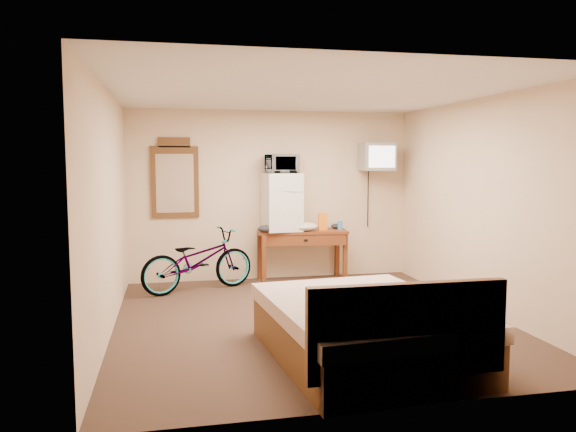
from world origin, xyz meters
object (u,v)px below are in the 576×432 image
at_px(microwave, 282,164).
at_px(wall_mirror, 175,179).
at_px(blue_cup, 340,225).
at_px(bicycle, 198,260).
at_px(crt_television, 377,157).
at_px(mini_fridge, 282,202).
at_px(bed, 366,329).
at_px(desk, 303,239).

relative_size(microwave, wall_mirror, 0.43).
distance_m(blue_cup, bicycle, 2.17).
bearing_deg(crt_television, mini_fridge, 179.28).
bearing_deg(bed, microwave, 91.19).
bearing_deg(microwave, bed, -78.62).
bearing_deg(bed, wall_mirror, 113.60).
relative_size(microwave, crt_television, 0.85).
distance_m(desk, wall_mirror, 2.04).
bearing_deg(wall_mirror, microwave, -8.70).
distance_m(mini_fridge, blue_cup, 0.94).
height_order(desk, mini_fridge, mini_fridge).
relative_size(desk, bicycle, 0.84).
bearing_deg(mini_fridge, bed, -88.81).
height_order(blue_cup, bed, bed).
height_order(desk, bed, bed).
distance_m(blue_cup, crt_television, 1.16).
relative_size(mini_fridge, bed, 0.38).
distance_m(microwave, crt_television, 1.45).
xyz_separation_m(blue_cup, bicycle, (-2.11, -0.34, -0.39)).
height_order(mini_fridge, crt_television, crt_television).
xyz_separation_m(bicycle, bed, (1.31, -3.02, -0.13)).
distance_m(blue_cup, wall_mirror, 2.51).
bearing_deg(wall_mirror, blue_cup, -6.82).
relative_size(crt_television, bed, 0.27).
bearing_deg(bed, desk, 86.10).
relative_size(mini_fridge, microwave, 1.68).
bearing_deg(blue_cup, desk, 178.56).
bearing_deg(desk, blue_cup, -1.44).
bearing_deg(microwave, blue_cup, 6.71).
bearing_deg(bicycle, bed, -177.55).
relative_size(blue_cup, wall_mirror, 0.11).
xyz_separation_m(microwave, bed, (0.07, -3.41, -1.43)).
relative_size(wall_mirror, bicycle, 0.71).
relative_size(desk, blue_cup, 10.31).
bearing_deg(bicycle, crt_television, -103.15).
height_order(wall_mirror, bicycle, wall_mirror).
relative_size(wall_mirror, bed, 0.52).
height_order(blue_cup, crt_television, crt_television).
relative_size(mini_fridge, bicycle, 0.52).
height_order(wall_mirror, bed, wall_mirror).
distance_m(crt_television, bicycle, 3.05).
distance_m(mini_fridge, crt_television, 1.59).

